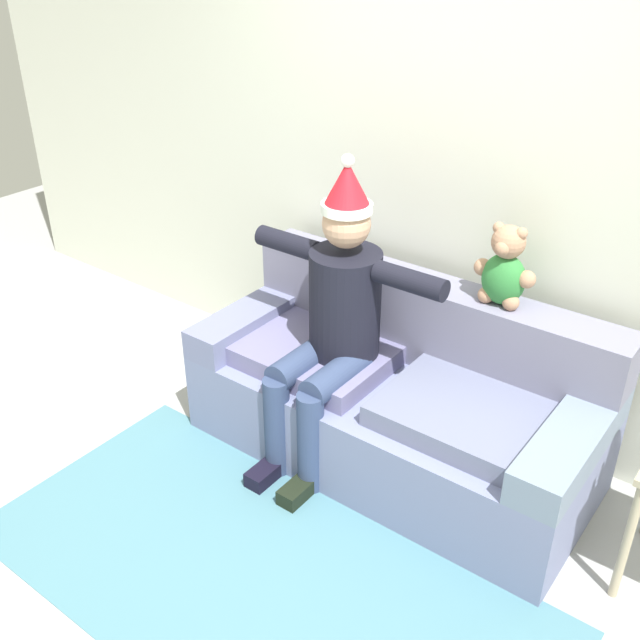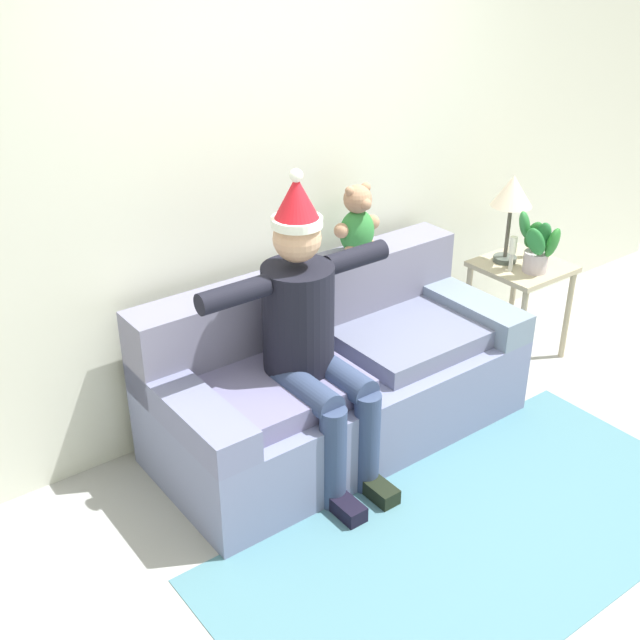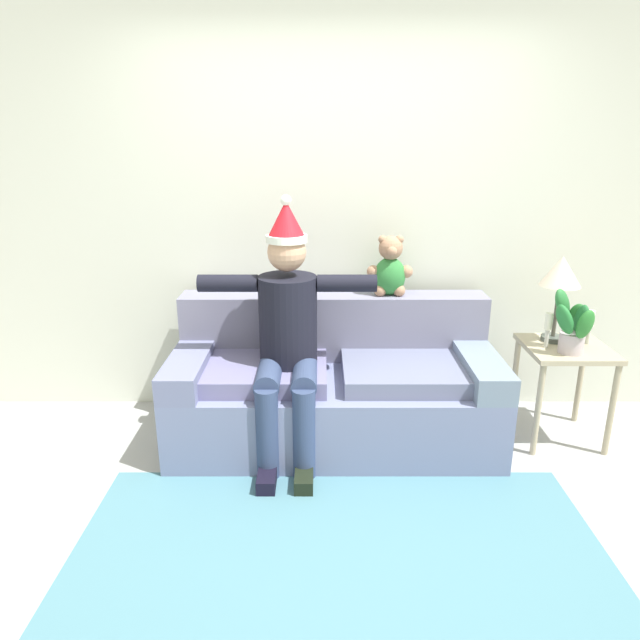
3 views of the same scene
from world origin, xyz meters
The scene contains 6 objects.
ground_plane centered at (0.00, 0.00, 0.00)m, with size 10.00×10.00×0.00m, color #A0A19F.
back_wall centered at (0.00, 1.55, 1.35)m, with size 7.00×0.10×2.70m, color silver.
couch centered at (0.00, 1.04, 0.33)m, with size 1.94×0.87×0.85m.
person_seated centered at (-0.27, 0.87, 0.76)m, with size 1.02×0.77×1.50m.
teddy_bear centered at (0.35, 1.30, 1.02)m, with size 0.29×0.17×0.38m.
area_rug centered at (0.00, 0.00, 0.00)m, with size 2.44×1.19×0.01m, color teal.
Camera 1 is at (1.46, -1.52, 2.40)m, focal length 41.03 mm.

